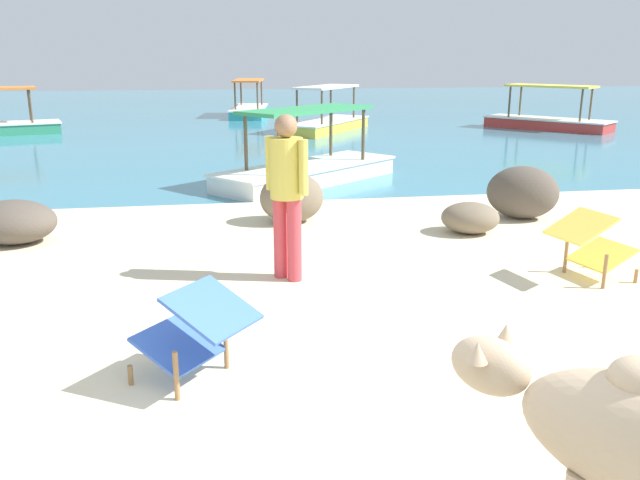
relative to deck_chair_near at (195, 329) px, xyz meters
The scene contains 12 objects.
water_surface 20.62m from the deck_chair_near, 87.93° to the left, with size 60.00×36.00×0.03m, color teal.
deck_chair_near is the anchor object (origin of this frame).
deck_chair_far 4.09m from the deck_chair_near, 22.09° to the left, with size 0.87×0.70×0.68m.
person_standing 2.29m from the deck_chair_near, 67.34° to the left, with size 0.37×0.40×1.62m.
shore_rock_large 5.87m from the deck_chair_near, 43.36° to the left, with size 0.95×0.70×0.71m, color brown.
shore_rock_medium 4.42m from the deck_chair_near, 119.84° to the left, with size 1.01×0.82×0.51m, color brown.
shore_rock_small 4.46m from the deck_chair_near, 74.90° to the left, with size 0.85×0.66×0.66m, color #756651.
shore_rock_flat 4.74m from the deck_chair_near, 46.02° to the left, with size 0.72×0.61×0.39m, color #756651.
boat_yellow 15.34m from the deck_chair_near, 77.05° to the left, with size 3.08×3.66×1.29m.
boat_white 7.38m from the deck_chair_near, 76.08° to the left, with size 3.57×3.22×1.29m.
boat_red 17.62m from the deck_chair_near, 55.14° to the left, with size 3.25×3.55×1.29m.
boat_teal 20.22m from the deck_chair_near, 85.77° to the left, with size 1.65×3.80×1.29m.
Camera 1 is at (-0.56, -2.78, 2.21)m, focal length 37.09 mm.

